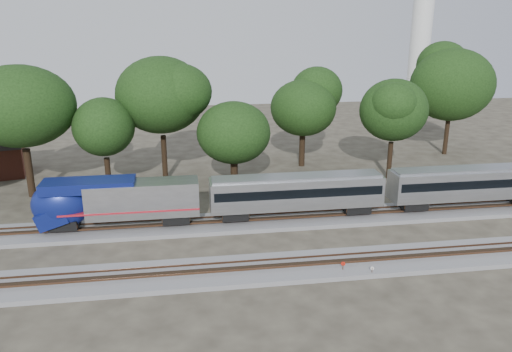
% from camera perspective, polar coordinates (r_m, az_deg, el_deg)
% --- Properties ---
extents(ground, '(160.00, 160.00, 0.00)m').
position_cam_1_polar(ground, '(44.61, 1.07, -8.37)').
color(ground, '#383328').
rests_on(ground, ground).
extents(track_far, '(160.00, 5.00, 0.73)m').
position_cam_1_polar(track_far, '(49.94, -0.09, -5.21)').
color(track_far, slate).
rests_on(track_far, ground).
extents(track_near, '(160.00, 5.00, 0.73)m').
position_cam_1_polar(track_near, '(41.00, 2.02, -10.51)').
color(track_near, slate).
rests_on(track_near, ground).
extents(switch_stand_red, '(0.34, 0.11, 1.09)m').
position_cam_1_polar(switch_stand_red, '(40.83, 9.91, -10.13)').
color(switch_stand_red, '#512D19').
rests_on(switch_stand_red, ground).
extents(switch_stand_white, '(0.29, 0.10, 0.91)m').
position_cam_1_polar(switch_stand_white, '(40.91, 13.13, -10.47)').
color(switch_stand_white, '#512D19').
rests_on(switch_stand_white, ground).
extents(switch_lever, '(0.56, 0.42, 0.30)m').
position_cam_1_polar(switch_lever, '(41.83, 12.99, -10.47)').
color(switch_lever, '#512D19').
rests_on(switch_lever, ground).
extents(tree_1, '(10.57, 10.57, 14.90)m').
position_cam_1_polar(tree_1, '(60.74, -25.36, 7.19)').
color(tree_1, black).
rests_on(tree_1, ground).
extents(tree_2, '(8.02, 8.02, 11.31)m').
position_cam_1_polar(tree_2, '(59.15, -17.00, 5.38)').
color(tree_2, black).
rests_on(tree_2, ground).
extents(tree_3, '(10.99, 10.99, 15.49)m').
position_cam_1_polar(tree_3, '(61.81, -10.82, 9.08)').
color(tree_3, black).
rests_on(tree_3, ground).
extents(tree_4, '(7.18, 7.18, 10.12)m').
position_cam_1_polar(tree_4, '(57.52, -2.57, 4.95)').
color(tree_4, black).
rests_on(tree_4, ground).
extents(tree_5, '(8.24, 8.24, 11.62)m').
position_cam_1_polar(tree_5, '(68.15, 5.41, 7.74)').
color(tree_5, black).
rests_on(tree_5, ground).
extents(tree_6, '(8.94, 8.94, 12.61)m').
position_cam_1_polar(tree_6, '(64.37, 15.47, 7.26)').
color(tree_6, black).
rests_on(tree_6, ground).
extents(tree_7, '(10.57, 10.57, 14.90)m').
position_cam_1_polar(tree_7, '(79.26, 21.51, 9.65)').
color(tree_7, black).
rests_on(tree_7, ground).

